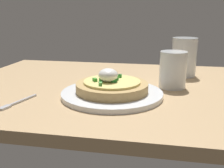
{
  "coord_description": "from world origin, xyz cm",
  "views": [
    {
      "loc": [
        7.95,
        -74.9,
        24.11
      ],
      "look_at": [
        -4.27,
        -10.29,
        6.0
      ],
      "focal_mm": 42.91,
      "sensor_mm": 36.0,
      "label": 1
    }
  ],
  "objects": [
    {
      "name": "pizza",
      "position": [
        -4.34,
        -10.37,
        5.62
      ],
      "size": [
        18.46,
        18.46,
        6.22
      ],
      "color": "tan",
      "rests_on": "plate"
    },
    {
      "name": "fork",
      "position": [
        -25.52,
        -20.43,
        2.98
      ],
      "size": [
        3.99,
        11.5,
        0.5
      ],
      "rotation": [
        0.0,
        0.0,
        -1.83
      ],
      "color": "#B7B7BC",
      "rests_on": "dining_table"
    },
    {
      "name": "dining_table",
      "position": [
        0.0,
        0.0,
        1.37
      ],
      "size": [
        105.64,
        68.17,
        2.73
      ],
      "primitive_type": "cube",
      "color": "tan",
      "rests_on": "ground"
    },
    {
      "name": "cup_near",
      "position": [
        11.13,
        1.04,
        7.43
      ],
      "size": [
        7.55,
        7.55,
        10.38
      ],
      "color": "silver",
      "rests_on": "dining_table"
    },
    {
      "name": "plate",
      "position": [
        -4.27,
        -10.29,
        3.37
      ],
      "size": [
        26.06,
        26.06,
        1.27
      ],
      "primitive_type": "cylinder",
      "color": "white",
      "rests_on": "dining_table"
    },
    {
      "name": "cup_far",
      "position": [
        15.15,
        16.35,
        8.48
      ],
      "size": [
        8.14,
        8.14,
        12.77
      ],
      "color": "silver",
      "rests_on": "dining_table"
    }
  ]
}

